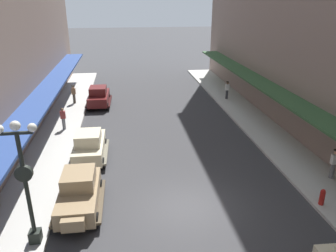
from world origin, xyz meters
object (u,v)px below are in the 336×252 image
pedestrian_1 (227,90)px  pedestrian_4 (63,119)px  parked_car_2 (99,96)px  fire_hydrant (322,197)px  parked_car_1 (89,145)px  pedestrian_3 (334,164)px  lamp_post_with_clock (25,180)px  pedestrian_2 (74,94)px  parked_car_0 (79,192)px

pedestrian_1 → pedestrian_4: 15.47m
parked_car_2 → fire_hydrant: bearing=-56.8°
parked_car_1 → pedestrian_3: parked_car_1 is taller
parked_car_1 → lamp_post_with_clock: (-1.55, -7.31, 2.04)m
lamp_post_with_clock → pedestrian_2: (-0.78, 18.65, -1.97)m
parked_car_2 → fire_hydrant: (11.25, -17.22, -0.38)m
parked_car_2 → pedestrian_4: 6.22m
parked_car_1 → lamp_post_with_clock: size_ratio=0.83×
parked_car_1 → pedestrian_2: parked_car_1 is taller
parked_car_1 → lamp_post_with_clock: 7.75m
parked_car_2 → lamp_post_with_clock: 18.15m
parked_car_0 → pedestrian_3: size_ratio=2.56×
lamp_post_with_clock → pedestrian_3: 15.10m
parked_car_2 → lamp_post_with_clock: (-1.50, -17.97, 2.04)m
lamp_post_with_clock → pedestrian_1: 22.70m
fire_hydrant → pedestrian_4: 17.66m
pedestrian_2 → pedestrian_3: (15.46, -15.70, 0.00)m
pedestrian_3 → lamp_post_with_clock: bearing=-168.6°
pedestrian_3 → pedestrian_4: pedestrian_3 is taller
parked_car_0 → lamp_post_with_clock: (-1.52, -2.15, 2.04)m
parked_car_2 → pedestrian_4: parked_car_2 is taller
pedestrian_3 → parked_car_1: bearing=161.6°
fire_hydrant → pedestrian_4: size_ratio=0.50×
parked_car_2 → pedestrian_4: bearing=-111.0°
pedestrian_2 → parked_car_1: bearing=-78.4°
parked_car_1 → pedestrian_1: bearing=41.9°
lamp_post_with_clock → pedestrian_2: size_ratio=3.09×
parked_car_2 → pedestrian_2: 2.38m
fire_hydrant → pedestrian_2: 22.44m
parked_car_0 → pedestrian_2: bearing=97.9°
parked_car_0 → lamp_post_with_clock: lamp_post_with_clock is taller
pedestrian_2 → pedestrian_1: bearing=-2.3°
lamp_post_with_clock → pedestrian_1: (13.57, 18.09, -1.97)m
fire_hydrant → pedestrian_3: 2.96m
parked_car_1 → pedestrian_2: bearing=101.6°
parked_car_0 → pedestrian_1: (12.05, 15.93, 0.07)m
parked_car_1 → pedestrian_3: size_ratio=2.56×
pedestrian_4 → pedestrian_3: bearing=-30.9°
fire_hydrant → pedestrian_2: size_ratio=0.49×
parked_car_0 → parked_car_2: bearing=90.1°
parked_car_1 → pedestrian_2: size_ratio=2.56×
parked_car_0 → parked_car_1: size_ratio=1.00×
lamp_post_with_clock → fire_hydrant: size_ratio=6.29×
pedestrian_2 → parked_car_0: bearing=-82.1°
lamp_post_with_clock → parked_car_2: bearing=85.2°
parked_car_0 → parked_car_1: same height
pedestrian_3 → pedestrian_4: size_ratio=1.02×
parked_car_0 → lamp_post_with_clock: size_ratio=0.83×
lamp_post_with_clock → pedestrian_4: lamp_post_with_clock is taller
fire_hydrant → parked_car_0: bearing=172.9°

